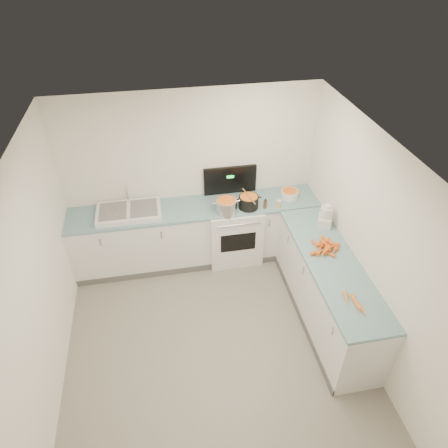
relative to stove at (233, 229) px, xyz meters
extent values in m
cube|color=white|center=(-0.55, 0.01, -0.02)|extent=(3.50, 0.60, 0.90)
cube|color=#7EAAB3|center=(-0.55, 0.01, 0.45)|extent=(3.50, 0.62, 0.04)
cube|color=white|center=(0.90, -1.39, -0.02)|extent=(0.60, 2.20, 0.90)
cube|color=#7EAAB3|center=(0.90, -1.39, 0.45)|extent=(0.62, 2.20, 0.04)
cube|color=white|center=(0.00, -0.01, -0.02)|extent=(0.76, 0.65, 0.90)
cube|color=black|center=(0.00, 0.29, 0.68)|extent=(0.76, 0.05, 0.42)
cube|color=white|center=(-1.45, 0.01, 0.50)|extent=(0.86, 0.52, 0.07)
cube|color=slate|center=(-1.65, 0.01, 0.54)|extent=(0.36, 0.42, 0.01)
cube|color=slate|center=(-1.25, 0.01, 0.54)|extent=(0.36, 0.42, 0.01)
cylinder|color=silver|center=(-1.45, 0.23, 0.66)|extent=(0.03, 0.03, 0.24)
cylinder|color=silver|center=(-0.14, -0.18, 0.55)|extent=(0.30, 0.30, 0.21)
cylinder|color=black|center=(0.18, -0.13, 0.54)|extent=(0.32, 0.32, 0.20)
cylinder|color=#AD7A47|center=(0.18, -0.13, 0.65)|extent=(0.10, 0.40, 0.02)
cylinder|color=white|center=(0.81, 0.00, 0.52)|extent=(0.33, 0.33, 0.12)
cylinder|color=#593319|center=(0.40, -0.18, 0.53)|extent=(0.05, 0.05, 0.12)
cylinder|color=#E5B266|center=(0.59, -0.20, 0.51)|extent=(0.06, 0.06, 0.10)
cube|color=white|center=(1.05, -0.72, 0.54)|extent=(0.21, 0.23, 0.14)
cylinder|color=silver|center=(1.05, -0.72, 0.68)|extent=(0.15, 0.15, 0.15)
cylinder|color=white|center=(1.05, -0.72, 0.77)|extent=(0.09, 0.09, 0.03)
cone|color=orange|center=(0.98, -1.22, 0.49)|extent=(0.16, 0.17, 0.05)
cone|color=orange|center=(0.79, -1.08, 0.49)|extent=(0.04, 0.17, 0.04)
cone|color=orange|center=(1.01, -1.14, 0.49)|extent=(0.06, 0.18, 0.05)
cone|color=orange|center=(0.87, -1.13, 0.49)|extent=(0.16, 0.12, 0.04)
cone|color=orange|center=(0.89, -1.17, 0.49)|extent=(0.12, 0.17, 0.04)
cone|color=orange|center=(0.87, -1.22, 0.49)|extent=(0.16, 0.16, 0.04)
cone|color=orange|center=(0.81, -1.19, 0.49)|extent=(0.15, 0.19, 0.05)
cone|color=orange|center=(0.95, -1.16, 0.48)|extent=(0.14, 0.17, 0.04)
cone|color=orange|center=(0.89, -1.26, 0.49)|extent=(0.15, 0.17, 0.04)
cone|color=orange|center=(0.85, -1.08, 0.49)|extent=(0.18, 0.14, 0.04)
cone|color=orange|center=(0.93, -1.16, 0.49)|extent=(0.16, 0.15, 0.05)
cone|color=orange|center=(0.90, -1.18, 0.49)|extent=(0.14, 0.19, 0.04)
cone|color=orange|center=(0.77, -1.22, 0.49)|extent=(0.20, 0.08, 0.05)
cone|color=orange|center=(0.90, -1.15, 0.53)|extent=(0.09, 0.21, 0.04)
cone|color=orange|center=(0.89, -1.10, 0.51)|extent=(0.14, 0.16, 0.04)
cone|color=orange|center=(0.87, -1.05, 0.52)|extent=(0.14, 0.17, 0.04)
cone|color=orange|center=(0.98, -1.18, 0.51)|extent=(0.18, 0.09, 0.05)
cone|color=orange|center=(0.89, -1.10, 0.53)|extent=(0.18, 0.13, 0.05)
cone|color=orange|center=(0.90, -1.14, 0.50)|extent=(0.05, 0.21, 0.04)
cone|color=orange|center=(0.95, -1.09, 0.53)|extent=(0.12, 0.18, 0.04)
cone|color=orange|center=(0.90, -1.16, 0.50)|extent=(0.12, 0.16, 0.04)
cone|color=orange|center=(0.85, -1.25, 0.52)|extent=(0.20, 0.18, 0.05)
cone|color=orange|center=(0.89, -2.14, 0.49)|extent=(0.05, 0.17, 0.04)
cone|color=orange|center=(0.87, -2.08, 0.49)|extent=(0.04, 0.19, 0.04)
cone|color=orange|center=(0.87, -2.02, 0.49)|extent=(0.06, 0.19, 0.04)
cone|color=orange|center=(0.80, -1.96, 0.49)|extent=(0.07, 0.18, 0.04)
cube|color=tan|center=(-1.57, 0.07, 0.55)|extent=(0.02, 0.04, 0.00)
cube|color=tan|center=(-1.62, -0.05, 0.54)|extent=(0.01, 0.05, 0.00)
cube|color=tan|center=(-1.74, 0.06, 0.55)|extent=(0.01, 0.03, 0.00)
cube|color=tan|center=(-1.56, -0.05, 0.55)|extent=(0.03, 0.02, 0.00)
cube|color=tan|center=(-1.72, 0.01, 0.54)|extent=(0.03, 0.04, 0.00)
cube|color=tan|center=(-1.59, -0.03, 0.54)|extent=(0.04, 0.01, 0.00)
cube|color=tan|center=(-1.57, 0.07, 0.54)|extent=(0.03, 0.01, 0.00)
cube|color=tan|center=(-1.69, -0.06, 0.54)|extent=(0.03, 0.01, 0.00)
cube|color=tan|center=(-1.59, 0.03, 0.54)|extent=(0.02, 0.05, 0.00)
cube|color=tan|center=(-1.75, 0.12, 0.54)|extent=(0.05, 0.01, 0.00)
cube|color=tan|center=(-1.70, -0.11, 0.54)|extent=(0.05, 0.02, 0.00)
cube|color=tan|center=(-1.71, -0.02, 0.54)|extent=(0.02, 0.05, 0.00)
camera|label=1|loc=(-0.98, -4.53, 3.65)|focal=32.00mm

